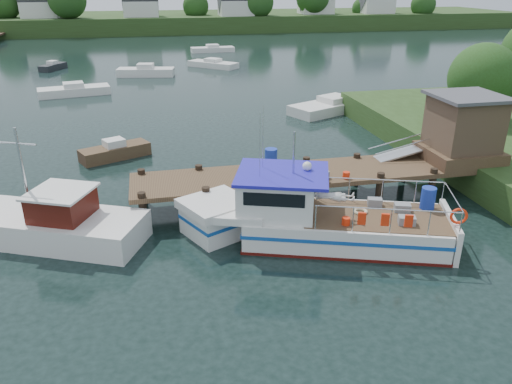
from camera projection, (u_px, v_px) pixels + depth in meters
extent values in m
plane|color=black|center=(271.00, 204.00, 22.14)|extent=(160.00, 160.00, 0.00)
cylinder|color=#332114|center=(476.00, 119.00, 29.64)|extent=(0.50, 0.50, 3.05)
sphere|color=#234819|center=(483.00, 78.00, 28.68)|extent=(3.90, 3.90, 3.90)
cube|color=#2B461C|center=(168.00, 22.00, 97.01)|extent=(140.00, 24.00, 3.00)
cylinder|color=#332114|center=(7.00, 23.00, 86.80)|extent=(0.60, 0.60, 4.20)
sphere|color=#234819|center=(3.00, 4.00, 85.58)|extent=(5.54, 5.54, 5.54)
cylinder|color=#332114|center=(70.00, 22.00, 85.23)|extent=(0.60, 0.60, 4.80)
cylinder|color=#332114|center=(136.00, 25.00, 89.52)|extent=(0.60, 0.60, 3.00)
sphere|color=#234819|center=(135.00, 12.00, 88.64)|extent=(3.96, 3.96, 3.96)
cylinder|color=#332114|center=(196.00, 21.00, 93.34)|extent=(0.60, 0.60, 3.60)
sphere|color=#234819|center=(196.00, 6.00, 92.29)|extent=(4.75, 4.75, 4.75)
cylinder|color=#332114|center=(258.00, 20.00, 91.77)|extent=(0.60, 0.60, 4.20)
sphere|color=#234819|center=(258.00, 2.00, 90.54)|extent=(5.54, 5.54, 5.54)
cylinder|color=#332114|center=(312.00, 17.00, 95.58)|extent=(0.60, 0.60, 4.80)
cylinder|color=#332114|center=(361.00, 20.00, 99.87)|extent=(0.60, 0.60, 3.00)
sphere|color=#234819|center=(362.00, 8.00, 99.00)|extent=(3.96, 3.96, 3.96)
cylinder|color=#332114|center=(421.00, 19.00, 98.30)|extent=(0.60, 0.60, 3.60)
sphere|color=#234819|center=(423.00, 5.00, 97.25)|extent=(4.75, 4.75, 4.75)
cube|color=silver|center=(41.00, 11.00, 86.32)|extent=(6.00, 5.00, 3.00)
cube|color=silver|center=(141.00, 10.00, 88.73)|extent=(6.00, 5.00, 3.00)
cube|color=silver|center=(236.00, 9.00, 91.14)|extent=(6.00, 5.00, 3.00)
cube|color=silver|center=(316.00, 8.00, 96.04)|extent=(6.00, 5.00, 3.00)
cube|color=silver|center=(376.00, 7.00, 97.48)|extent=(6.00, 5.00, 3.00)
cube|color=#4E3925|center=(315.00, 173.00, 22.01)|extent=(16.00, 3.00, 0.20)
cylinder|color=black|center=(143.00, 215.00, 19.64)|extent=(0.32, 0.32, 1.90)
cylinder|color=black|center=(143.00, 190.00, 21.98)|extent=(0.32, 0.32, 1.90)
cylinder|color=black|center=(207.00, 209.00, 20.13)|extent=(0.32, 0.32, 1.90)
cylinder|color=black|center=(200.00, 185.00, 22.46)|extent=(0.32, 0.32, 1.90)
cylinder|color=black|center=(267.00, 204.00, 20.61)|extent=(0.32, 0.32, 1.90)
cylinder|color=black|center=(254.00, 181.00, 22.95)|extent=(0.32, 0.32, 1.90)
cylinder|color=black|center=(324.00, 198.00, 21.10)|extent=(0.32, 0.32, 1.90)
cylinder|color=black|center=(306.00, 176.00, 23.43)|extent=(0.32, 0.32, 1.90)
cylinder|color=black|center=(379.00, 193.00, 21.59)|extent=(0.32, 0.32, 1.90)
cylinder|color=black|center=(356.00, 172.00, 23.92)|extent=(0.32, 0.32, 1.90)
cylinder|color=black|center=(431.00, 189.00, 22.07)|extent=(0.32, 0.32, 1.90)
cylinder|color=black|center=(403.00, 169.00, 24.41)|extent=(0.32, 0.32, 1.90)
cylinder|color=black|center=(482.00, 184.00, 22.56)|extent=(0.32, 0.32, 1.90)
cylinder|color=black|center=(449.00, 165.00, 24.89)|extent=(0.32, 0.32, 1.90)
cube|color=#4E3925|center=(459.00, 154.00, 23.21)|extent=(3.20, 3.00, 0.60)
cube|color=#4C392A|center=(464.00, 125.00, 22.66)|extent=(2.60, 2.60, 2.40)
cube|color=#47474C|center=(469.00, 96.00, 22.15)|extent=(3.00, 3.00, 0.15)
cube|color=#A5A8AD|center=(404.00, 152.00, 23.59)|extent=(3.34, 0.90, 0.79)
cylinder|color=silver|center=(409.00, 145.00, 23.04)|extent=(3.34, 0.05, 0.76)
cylinder|color=silver|center=(401.00, 140.00, 23.76)|extent=(3.34, 0.05, 0.76)
cube|color=slate|center=(300.00, 178.00, 20.82)|extent=(0.60, 0.40, 0.30)
cube|color=slate|center=(321.00, 174.00, 21.19)|extent=(0.60, 0.40, 0.30)
cylinder|color=red|center=(346.00, 175.00, 21.12)|extent=(0.30, 0.30, 0.28)
cylinder|color=#1731A1|center=(271.00, 158.00, 22.26)|extent=(0.56, 0.56, 0.85)
cube|color=silver|center=(343.00, 228.00, 18.79)|extent=(7.89, 5.17, 1.12)
cube|color=silver|center=(216.00, 221.00, 19.32)|extent=(2.78, 2.78, 1.12)
cube|color=silver|center=(215.00, 204.00, 19.04)|extent=(3.07, 3.01, 0.34)
cube|color=silver|center=(241.00, 206.00, 18.94)|extent=(2.76, 3.27, 0.29)
cube|color=#13499C|center=(344.00, 225.00, 18.73)|extent=(8.00, 5.24, 0.14)
cube|color=#13499C|center=(216.00, 218.00, 19.26)|extent=(2.82, 2.82, 0.14)
cube|color=#4C0F0A|center=(343.00, 240.00, 18.99)|extent=(7.99, 5.22, 0.14)
cube|color=#4E3925|center=(377.00, 216.00, 18.43)|extent=(5.85, 4.22, 0.04)
cube|color=silver|center=(449.00, 231.00, 18.33)|extent=(1.14, 2.84, 1.32)
cube|color=silver|center=(277.00, 193.00, 18.55)|extent=(3.42, 3.30, 1.47)
cube|color=black|center=(274.00, 200.00, 17.27)|extent=(2.05, 0.74, 0.49)
cube|color=black|center=(280.00, 174.00, 19.60)|extent=(2.05, 0.74, 0.49)
cube|color=black|center=(240.00, 184.00, 18.59)|extent=(0.61, 1.68, 0.49)
cube|color=#221DB4|center=(283.00, 174.00, 18.22)|extent=(4.07, 3.77, 0.12)
cylinder|color=silver|center=(294.00, 153.00, 17.85)|extent=(0.10, 0.10, 1.57)
cylinder|color=silver|center=(260.00, 145.00, 17.38)|extent=(0.03, 0.03, 2.35)
cylinder|color=silver|center=(263.00, 137.00, 18.27)|extent=(0.03, 0.03, 2.35)
sphere|color=silver|center=(307.00, 166.00, 18.40)|extent=(0.45, 0.45, 0.35)
cylinder|color=silver|center=(388.00, 209.00, 16.82)|extent=(4.64, 1.64, 0.04)
cylinder|color=silver|center=(379.00, 180.00, 19.28)|extent=(4.64, 1.64, 0.04)
cylinder|color=silver|center=(454.00, 197.00, 17.78)|extent=(0.92, 2.56, 0.04)
cylinder|color=silver|center=(316.00, 218.00, 17.27)|extent=(0.05, 0.05, 0.93)
cylinder|color=silver|center=(316.00, 188.00, 19.73)|extent=(0.05, 0.05, 0.93)
cylinder|color=silver|center=(353.00, 220.00, 17.13)|extent=(0.05, 0.05, 0.93)
cylinder|color=silver|center=(349.00, 189.00, 19.59)|extent=(0.05, 0.05, 0.93)
cylinder|color=silver|center=(391.00, 222.00, 16.99)|extent=(0.05, 0.05, 0.93)
cylinder|color=silver|center=(382.00, 191.00, 19.45)|extent=(0.05, 0.05, 0.93)
cylinder|color=silver|center=(429.00, 224.00, 16.85)|extent=(0.05, 0.05, 0.93)
cylinder|color=silver|center=(415.00, 192.00, 19.31)|extent=(0.05, 0.05, 0.93)
cylinder|color=silver|center=(461.00, 225.00, 16.74)|extent=(0.05, 0.05, 0.93)
cylinder|color=silver|center=(443.00, 194.00, 19.20)|extent=(0.05, 0.05, 0.93)
cube|color=slate|center=(407.00, 220.00, 17.72)|extent=(0.68, 0.56, 0.31)
cube|color=slate|center=(402.00, 208.00, 18.70)|extent=(0.68, 0.56, 0.31)
cube|color=slate|center=(375.00, 202.00, 19.17)|extent=(0.63, 0.53, 0.31)
cylinder|color=#1731A1|center=(428.00, 198.00, 18.85)|extent=(0.70, 0.70, 0.86)
cylinder|color=red|center=(346.00, 221.00, 17.70)|extent=(0.37, 0.37, 0.29)
torus|color=#BFB28C|center=(360.00, 212.00, 18.65)|extent=(0.70, 0.70, 0.12)
torus|color=red|center=(459.00, 216.00, 17.22)|extent=(0.61, 0.29, 0.61)
cube|color=red|center=(362.00, 219.00, 17.05)|extent=(0.29, 0.18, 0.44)
cube|color=red|center=(385.00, 220.00, 16.96)|extent=(0.29, 0.18, 0.44)
cube|color=red|center=(409.00, 221.00, 16.88)|extent=(0.29, 0.18, 0.44)
imported|color=silver|center=(330.00, 196.00, 18.02)|extent=(0.59, 0.73, 1.72)
cube|color=silver|center=(54.00, 228.00, 18.89)|extent=(7.31, 5.14, 1.06)
cube|color=#43110B|center=(62.00, 205.00, 18.40)|extent=(2.52, 2.52, 1.00)
cube|color=silver|center=(60.00, 192.00, 18.19)|extent=(2.80, 2.80, 0.08)
cylinder|color=silver|center=(23.00, 171.00, 18.18)|extent=(0.14, 0.14, 3.28)
cylinder|color=silver|center=(18.00, 143.00, 17.76)|extent=(1.37, 0.67, 0.06)
cube|color=#4E3925|center=(115.00, 152.00, 27.64)|extent=(3.96, 2.76, 0.69)
cube|color=silver|center=(114.00, 143.00, 27.43)|extent=(1.34, 1.27, 0.45)
cube|color=silver|center=(213.00, 49.00, 67.67)|extent=(5.86, 2.17, 0.62)
cube|color=silver|center=(213.00, 46.00, 67.48)|extent=(1.67, 1.45, 0.40)
cube|color=silver|center=(74.00, 91.00, 42.64)|extent=(6.10, 3.04, 0.68)
cube|color=silver|center=(73.00, 85.00, 42.44)|extent=(1.87, 1.68, 0.44)
cube|color=silver|center=(146.00, 72.00, 50.88)|extent=(5.92, 2.91, 0.79)
cube|color=silver|center=(145.00, 66.00, 50.65)|extent=(1.81, 1.62, 0.51)
cube|color=silver|center=(334.00, 106.00, 37.46)|extent=(7.63, 5.35, 0.73)
cube|color=silver|center=(334.00, 99.00, 37.24)|extent=(2.59, 2.45, 0.47)
cube|color=silver|center=(213.00, 64.00, 55.94)|extent=(5.54, 5.38, 0.62)
cube|color=silver|center=(213.00, 60.00, 55.76)|extent=(2.12, 2.11, 0.40)
cube|color=black|center=(53.00, 67.00, 54.41)|extent=(2.68, 3.69, 0.62)
cube|color=silver|center=(52.00, 63.00, 54.22)|extent=(1.20, 1.27, 0.40)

